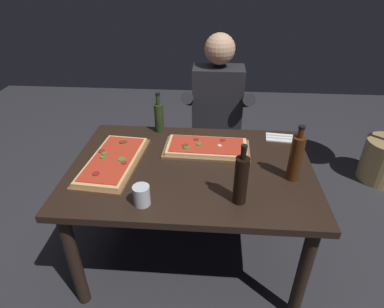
# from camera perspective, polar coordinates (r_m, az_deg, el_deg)

# --- Properties ---
(ground_plane) EXTENTS (6.40, 6.40, 0.00)m
(ground_plane) POSITION_cam_1_polar(r_m,az_deg,el_deg) (2.35, -0.09, -17.26)
(ground_plane) COLOR #2D2D33
(dining_table) EXTENTS (1.40, 0.96, 0.74)m
(dining_table) POSITION_cam_1_polar(r_m,az_deg,el_deg) (1.91, -0.11, -4.49)
(dining_table) COLOR black
(dining_table) RESTS_ON ground_plane
(pizza_rectangular_front) EXTENTS (0.54, 0.28, 0.05)m
(pizza_rectangular_front) POSITION_cam_1_polar(r_m,az_deg,el_deg) (2.00, 2.63, 1.15)
(pizza_rectangular_front) COLOR brown
(pizza_rectangular_front) RESTS_ON dining_table
(pizza_rectangular_left) EXTENTS (0.34, 0.60, 0.05)m
(pizza_rectangular_left) POSITION_cam_1_polar(r_m,az_deg,el_deg) (1.92, -13.87, -1.19)
(pizza_rectangular_left) COLOR brown
(pizza_rectangular_left) RESTS_ON dining_table
(wine_bottle_dark) EXTENTS (0.07, 0.07, 0.32)m
(wine_bottle_dark) POSITION_cam_1_polar(r_m,az_deg,el_deg) (1.54, 8.74, -4.52)
(wine_bottle_dark) COLOR black
(wine_bottle_dark) RESTS_ON dining_table
(oil_bottle_amber) EXTENTS (0.07, 0.07, 0.32)m
(oil_bottle_amber) POSITION_cam_1_polar(r_m,az_deg,el_deg) (1.77, 18.05, -0.56)
(oil_bottle_amber) COLOR #47230F
(oil_bottle_amber) RESTS_ON dining_table
(vinegar_bottle_green) EXTENTS (0.06, 0.06, 0.28)m
(vinegar_bottle_green) POSITION_cam_1_polar(r_m,az_deg,el_deg) (2.19, -5.92, 6.66)
(vinegar_bottle_green) COLOR #233819
(vinegar_bottle_green) RESTS_ON dining_table
(tumbler_near_camera) EXTENTS (0.08, 0.08, 0.10)m
(tumbler_near_camera) POSITION_cam_1_polar(r_m,az_deg,el_deg) (1.58, -8.99, -7.31)
(tumbler_near_camera) COLOR silver
(tumbler_near_camera) RESTS_ON dining_table
(napkin_cutlery_set) EXTENTS (0.19, 0.13, 0.01)m
(napkin_cutlery_set) POSITION_cam_1_polar(r_m,az_deg,el_deg) (2.21, 15.37, 2.81)
(napkin_cutlery_set) COLOR white
(napkin_cutlery_set) RESTS_ON dining_table
(diner_chair) EXTENTS (0.44, 0.44, 0.87)m
(diner_chair) POSITION_cam_1_polar(r_m,az_deg,el_deg) (2.72, 4.28, 3.38)
(diner_chair) COLOR black
(diner_chair) RESTS_ON ground_plane
(seated_diner) EXTENTS (0.53, 0.41, 1.33)m
(seated_diner) POSITION_cam_1_polar(r_m,az_deg,el_deg) (2.50, 4.48, 7.24)
(seated_diner) COLOR #23232D
(seated_diner) RESTS_ON ground_plane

